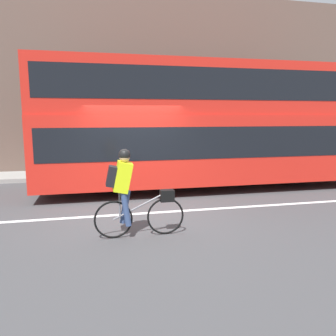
% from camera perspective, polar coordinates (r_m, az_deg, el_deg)
% --- Properties ---
extents(ground_plane, '(80.00, 80.00, 0.00)m').
position_cam_1_polar(ground_plane, '(7.65, -4.60, -7.93)').
color(ground_plane, '#424244').
extents(road_center_line, '(50.00, 0.14, 0.01)m').
position_cam_1_polar(road_center_line, '(7.66, -4.61, -7.88)').
color(road_center_line, silver).
rests_on(road_center_line, ground_plane).
extents(sidewalk_curb, '(60.00, 1.67, 0.14)m').
position_cam_1_polar(sidewalk_curb, '(12.67, -7.84, -0.85)').
color(sidewalk_curb, gray).
rests_on(sidewalk_curb, ground_plane).
extents(building_facade, '(60.00, 0.30, 7.06)m').
position_cam_1_polar(building_facade, '(13.53, -8.52, 14.46)').
color(building_facade, brown).
rests_on(building_facade, ground_plane).
extents(bus, '(10.11, 2.48, 3.75)m').
position_cam_1_polar(bus, '(10.20, 6.86, 8.15)').
color(bus, black).
rests_on(bus, ground_plane).
extents(cyclist_on_bike, '(1.68, 0.32, 1.65)m').
position_cam_1_polar(cyclist_on_bike, '(6.02, -6.64, -3.91)').
color(cyclist_on_bike, black).
rests_on(cyclist_on_bike, ground_plane).
extents(trash_bin, '(0.58, 0.58, 1.05)m').
position_cam_1_polar(trash_bin, '(12.81, 1.06, 2.04)').
color(trash_bin, '#194C23').
rests_on(trash_bin, sidewalk_curb).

